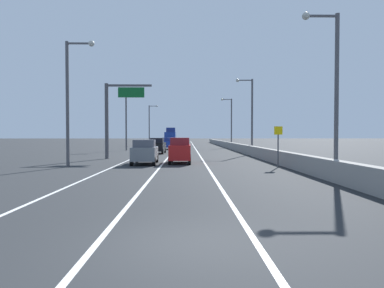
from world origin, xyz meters
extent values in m
plane|color=#26282B|center=(0.00, 64.00, 0.00)|extent=(320.00, 320.00, 0.00)
cube|color=silver|center=(-5.50, 55.00, 0.00)|extent=(0.16, 130.00, 0.00)
cube|color=silver|center=(-2.00, 55.00, 0.00)|extent=(0.16, 130.00, 0.00)
cube|color=silver|center=(1.50, 55.00, 0.00)|extent=(0.16, 130.00, 0.00)
cube|color=gray|center=(7.53, 40.00, 0.55)|extent=(0.60, 120.00, 1.10)
cylinder|color=#47474C|center=(-8.00, 26.69, 3.75)|extent=(0.36, 0.36, 7.50)
cube|color=#47474C|center=(-5.75, 26.69, 7.30)|extent=(4.50, 0.20, 0.20)
cube|color=#0C5923|center=(-5.53, 26.57, 6.60)|extent=(2.60, 0.10, 1.00)
cylinder|color=#4C4C51|center=(6.63, 17.27, 1.20)|extent=(0.10, 0.10, 2.40)
cube|color=yellow|center=(6.63, 17.23, 2.70)|extent=(0.60, 0.04, 0.60)
cylinder|color=#4C4C51|center=(8.52, 11.96, 4.63)|extent=(0.24, 0.24, 9.26)
cube|color=#4C4C51|center=(7.62, 11.96, 9.11)|extent=(1.80, 0.12, 0.12)
sphere|color=beige|center=(6.72, 11.96, 9.11)|extent=(0.44, 0.44, 0.44)
cylinder|color=#4C4C51|center=(8.06, 34.52, 4.63)|extent=(0.24, 0.24, 9.26)
cube|color=#4C4C51|center=(7.16, 34.52, 9.11)|extent=(1.80, 0.12, 0.12)
sphere|color=beige|center=(6.26, 34.52, 9.11)|extent=(0.44, 0.44, 0.44)
cylinder|color=#4C4C51|center=(8.49, 57.09, 4.63)|extent=(0.24, 0.24, 9.26)
cube|color=#4C4C51|center=(7.59, 57.09, 9.11)|extent=(1.80, 0.12, 0.12)
sphere|color=beige|center=(6.69, 57.09, 9.11)|extent=(0.44, 0.44, 0.44)
cylinder|color=#4C4C51|center=(-8.83, 17.96, 4.63)|extent=(0.24, 0.24, 9.26)
cube|color=#4C4C51|center=(-7.93, 17.96, 9.11)|extent=(1.80, 0.12, 0.12)
sphere|color=beige|center=(-7.03, 17.96, 9.11)|extent=(0.44, 0.44, 0.44)
cylinder|color=#4C4C51|center=(-9.32, 45.04, 4.63)|extent=(0.24, 0.24, 9.26)
cube|color=#4C4C51|center=(-8.42, 45.04, 9.11)|extent=(1.80, 0.12, 0.12)
sphere|color=beige|center=(-7.52, 45.04, 9.11)|extent=(0.44, 0.44, 0.44)
cylinder|color=#4C4C51|center=(-8.76, 72.11, 4.63)|extent=(0.24, 0.24, 9.26)
cube|color=#4C4C51|center=(-7.86, 72.11, 9.11)|extent=(1.80, 0.12, 0.12)
sphere|color=beige|center=(-6.96, 72.11, 9.11)|extent=(0.44, 0.44, 0.44)
cube|color=black|center=(-3.76, 36.27, 0.87)|extent=(1.91, 4.52, 1.06)
cube|color=black|center=(-3.77, 35.82, 1.70)|extent=(1.63, 2.06, 0.60)
cylinder|color=black|center=(-4.52, 38.08, 0.34)|extent=(0.24, 0.69, 0.68)
cylinder|color=black|center=(-2.90, 38.03, 0.34)|extent=(0.24, 0.69, 0.68)
cylinder|color=black|center=(-4.62, 34.51, 0.34)|extent=(0.24, 0.69, 0.68)
cylinder|color=black|center=(-3.00, 34.46, 0.34)|extent=(0.24, 0.69, 0.68)
cube|color=slate|center=(-3.43, 20.40, 0.87)|extent=(1.95, 4.13, 1.05)
cube|color=#4D505A|center=(-3.42, 19.99, 1.69)|extent=(1.69, 1.87, 0.60)
cylinder|color=black|center=(-4.32, 21.98, 0.34)|extent=(0.23, 0.68, 0.68)
cylinder|color=black|center=(-2.60, 22.01, 0.34)|extent=(0.23, 0.68, 0.68)
cylinder|color=black|center=(-4.26, 18.78, 0.34)|extent=(0.23, 0.68, 0.68)
cylinder|color=black|center=(-2.54, 18.81, 0.34)|extent=(0.23, 0.68, 0.68)
cube|color=red|center=(-0.57, 21.23, 0.94)|extent=(1.78, 4.11, 1.21)
cube|color=maroon|center=(-0.58, 20.82, 1.85)|extent=(1.55, 1.86, 0.60)
cylinder|color=black|center=(-1.35, 22.84, 0.34)|extent=(0.23, 0.68, 0.68)
cylinder|color=black|center=(0.23, 22.82, 0.34)|extent=(0.23, 0.68, 0.68)
cylinder|color=black|center=(-1.38, 19.64, 0.34)|extent=(0.23, 0.68, 0.68)
cylinder|color=black|center=(0.20, 19.62, 0.34)|extent=(0.23, 0.68, 0.68)
cube|color=#1E389E|center=(-3.24, 49.41, 0.84)|extent=(1.96, 4.34, 1.00)
cube|color=navy|center=(-3.25, 48.98, 1.64)|extent=(1.68, 1.97, 0.60)
cylinder|color=black|center=(-4.04, 51.13, 0.34)|extent=(0.24, 0.69, 0.68)
cylinder|color=black|center=(-2.35, 51.09, 0.34)|extent=(0.24, 0.69, 0.68)
cylinder|color=black|center=(-4.13, 47.74, 0.34)|extent=(0.24, 0.69, 0.68)
cylinder|color=black|center=(-2.43, 47.69, 0.34)|extent=(0.24, 0.69, 0.68)
cube|color=navy|center=(-3.77, 71.58, 1.75)|extent=(2.54, 9.76, 2.51)
cube|color=navy|center=(-3.80, 73.72, 3.56)|extent=(2.14, 2.17, 1.10)
cylinder|color=black|center=(-4.95, 75.73, 0.50)|extent=(0.23, 1.00, 1.00)
cylinder|color=black|center=(-2.71, 75.76, 0.50)|extent=(0.23, 1.00, 1.00)
cylinder|color=black|center=(-4.83, 67.41, 0.50)|extent=(0.23, 1.00, 1.00)
cylinder|color=black|center=(-2.60, 67.44, 0.50)|extent=(0.23, 1.00, 1.00)
camera|label=1|loc=(-0.04, -7.30, 2.38)|focal=31.78mm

